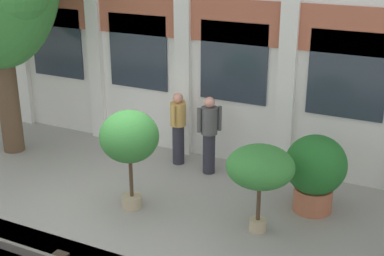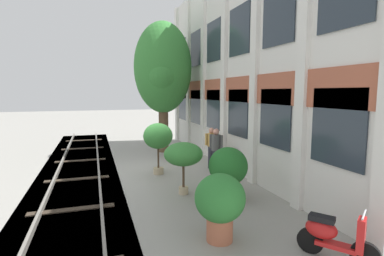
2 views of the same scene
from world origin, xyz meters
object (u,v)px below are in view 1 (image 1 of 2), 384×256
object	(u,v)px
potted_plant_glazed_jar	(315,170)
potted_plant_terracotta_small	(129,139)
resident_watching_tracks	(178,126)
potted_plant_tall_urn	(260,168)
resident_by_doorway	(209,133)

from	to	relation	value
potted_plant_glazed_jar	potted_plant_terracotta_small	xyz separation A→B (m)	(-3.03, -1.39, 0.56)
potted_plant_glazed_jar	resident_watching_tracks	bearing A→B (deg)	166.42
potted_plant_terracotta_small	potted_plant_tall_urn	size ratio (longest dim) A/B	1.22
potted_plant_glazed_jar	resident_by_doorway	xyz separation A→B (m)	(-2.39, 0.63, 0.09)
potted_plant_tall_urn	resident_by_doorway	bearing A→B (deg)	134.46
resident_by_doorway	resident_watching_tracks	distance (m)	0.82
resident_watching_tracks	potted_plant_terracotta_small	bearing A→B (deg)	93.72
potted_plant_terracotta_small	resident_watching_tracks	distance (m)	2.22
potted_plant_tall_urn	resident_by_doorway	xyz separation A→B (m)	(-1.73, 1.76, -0.28)
potted_plant_glazed_jar	resident_watching_tracks	world-z (taller)	resident_watching_tracks
potted_plant_tall_urn	resident_by_doorway	size ratio (longest dim) A/B	0.92
potted_plant_glazed_jar	resident_watching_tracks	size ratio (longest dim) A/B	0.90
potted_plant_glazed_jar	potted_plant_tall_urn	bearing A→B (deg)	-120.08
resident_by_doorway	resident_watching_tracks	xyz separation A→B (m)	(-0.80, 0.14, -0.04)
potted_plant_glazed_jar	potted_plant_terracotta_small	bearing A→B (deg)	-155.39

